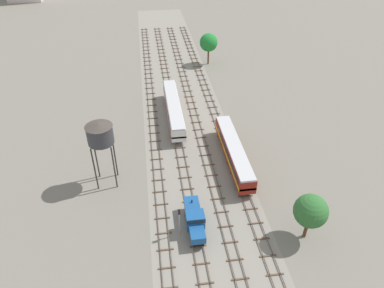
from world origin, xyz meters
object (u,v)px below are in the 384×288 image
shunter_loco_left_nearest (195,219)px  diesel_railcar_centre_near (234,151)px  signal_post_nearest (179,218)px  passenger_coach_left_mid (174,108)px  water_tower (100,134)px

shunter_loco_left_nearest → diesel_railcar_centre_near: (9.37, 14.76, 0.59)m
signal_post_nearest → passenger_coach_left_mid: bearing=85.9°
shunter_loco_left_nearest → signal_post_nearest: signal_post_nearest is taller
diesel_railcar_centre_near → passenger_coach_left_mid: size_ratio=0.93×
shunter_loco_left_nearest → signal_post_nearest: bearing=-158.3°
passenger_coach_left_mid → water_tower: 24.85m
shunter_loco_left_nearest → water_tower: 19.95m
diesel_railcar_centre_near → water_tower: water_tower is taller
shunter_loco_left_nearest → passenger_coach_left_mid: size_ratio=0.38×
water_tower → shunter_loco_left_nearest: bearing=-42.9°
shunter_loco_left_nearest → diesel_railcar_centre_near: size_ratio=0.41×
diesel_railcar_centre_near → passenger_coach_left_mid: 19.66m
shunter_loco_left_nearest → signal_post_nearest: size_ratio=1.59×
water_tower → diesel_railcar_centre_near: bearing=5.8°
signal_post_nearest → diesel_railcar_centre_near: bearing=53.3°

